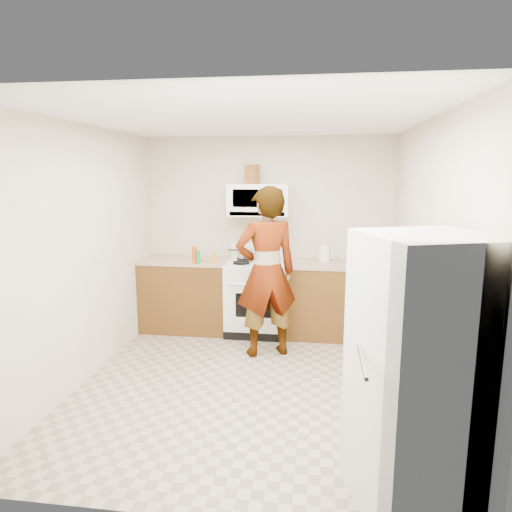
% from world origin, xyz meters
% --- Properties ---
extents(floor, '(3.60, 3.60, 0.00)m').
position_xyz_m(floor, '(0.00, 0.00, 0.00)').
color(floor, gray).
rests_on(floor, ground).
extents(back_wall, '(3.20, 0.02, 2.50)m').
position_xyz_m(back_wall, '(0.00, 1.79, 1.25)').
color(back_wall, beige).
rests_on(back_wall, floor).
extents(right_wall, '(0.02, 3.60, 2.50)m').
position_xyz_m(right_wall, '(1.59, 0.00, 1.25)').
color(right_wall, beige).
rests_on(right_wall, floor).
extents(cabinet_left, '(1.12, 0.62, 0.90)m').
position_xyz_m(cabinet_left, '(-1.04, 1.49, 0.45)').
color(cabinet_left, '#593E15').
rests_on(cabinet_left, floor).
extents(counter_left, '(1.14, 0.64, 0.03)m').
position_xyz_m(counter_left, '(-1.04, 1.49, 0.92)').
color(counter_left, tan).
rests_on(counter_left, cabinet_left).
extents(cabinet_right, '(0.80, 0.62, 0.90)m').
position_xyz_m(cabinet_right, '(0.68, 1.49, 0.45)').
color(cabinet_right, '#593E15').
rests_on(cabinet_right, floor).
extents(counter_right, '(0.82, 0.64, 0.03)m').
position_xyz_m(counter_right, '(0.68, 1.49, 0.92)').
color(counter_right, tan).
rests_on(counter_right, cabinet_right).
extents(gas_range, '(0.76, 0.65, 1.13)m').
position_xyz_m(gas_range, '(-0.10, 1.48, 0.49)').
color(gas_range, white).
rests_on(gas_range, floor).
extents(microwave, '(0.76, 0.38, 0.40)m').
position_xyz_m(microwave, '(-0.10, 1.61, 1.70)').
color(microwave, white).
rests_on(microwave, back_wall).
extents(person, '(0.82, 0.69, 1.90)m').
position_xyz_m(person, '(0.09, 0.78, 0.95)').
color(person, tan).
rests_on(person, floor).
extents(fridge, '(0.89, 0.89, 1.70)m').
position_xyz_m(fridge, '(1.28, -1.49, 0.85)').
color(fridge, silver).
rests_on(fridge, floor).
extents(kettle, '(0.19, 0.19, 0.18)m').
position_xyz_m(kettle, '(0.74, 1.61, 1.02)').
color(kettle, white).
rests_on(kettle, counter_right).
extents(jug, '(0.18, 0.18, 0.24)m').
position_xyz_m(jug, '(-0.18, 1.57, 2.02)').
color(jug, brown).
rests_on(jug, microwave).
extents(saucepan, '(0.23, 0.23, 0.11)m').
position_xyz_m(saucepan, '(-0.27, 1.62, 1.01)').
color(saucepan, '#BBBBC0').
rests_on(saucepan, gas_range).
extents(tray, '(0.27, 0.19, 0.05)m').
position_xyz_m(tray, '(0.02, 1.37, 0.96)').
color(tray, silver).
rests_on(tray, gas_range).
extents(bottle_spray, '(0.07, 0.07, 0.21)m').
position_xyz_m(bottle_spray, '(-0.85, 1.26, 1.04)').
color(bottle_spray, '#C63E0E').
rests_on(bottle_spray, counter_left).
extents(bottle_hot_sauce, '(0.06, 0.06, 0.15)m').
position_xyz_m(bottle_hot_sauce, '(-0.61, 1.26, 1.01)').
color(bottle_hot_sauce, orange).
rests_on(bottle_hot_sauce, counter_left).
extents(bottle_green_cap, '(0.07, 0.07, 0.17)m').
position_xyz_m(bottle_green_cap, '(-0.80, 1.22, 1.02)').
color(bottle_green_cap, '#167D27').
rests_on(bottle_green_cap, counter_left).
extents(pot_lid, '(0.25, 0.25, 0.01)m').
position_xyz_m(pot_lid, '(-0.80, 1.35, 0.94)').
color(pot_lid, white).
rests_on(pot_lid, counter_left).
extents(broom, '(0.24, 0.23, 1.42)m').
position_xyz_m(broom, '(1.53, 1.08, 0.72)').
color(broom, silver).
rests_on(broom, floor).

